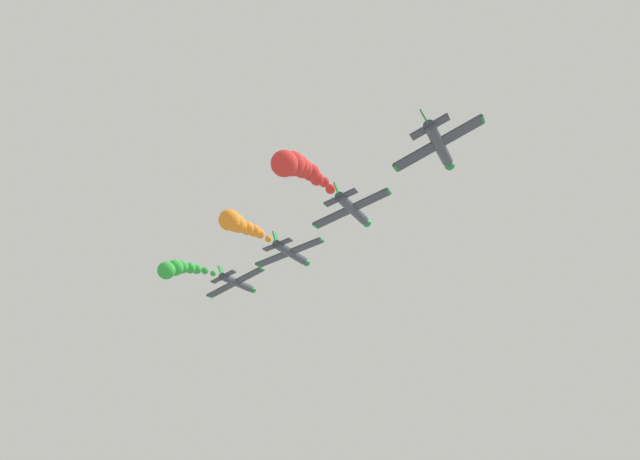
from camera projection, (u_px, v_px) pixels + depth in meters
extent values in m
cylinder|color=#333842|center=(236.00, 283.00, 101.74)|extent=(1.43, 9.00, 1.43)
cone|color=#1E8438|center=(252.00, 289.00, 106.31)|extent=(1.36, 1.20, 1.36)
cube|color=#333842|center=(235.00, 283.00, 101.34)|extent=(8.59, 1.90, 3.64)
cylinder|color=#1E8438|center=(210.00, 296.00, 102.27)|extent=(0.47, 1.40, 0.47)
cylinder|color=#1E8438|center=(262.00, 269.00, 100.40)|extent=(0.47, 1.40, 0.47)
cube|color=#333842|center=(223.00, 277.00, 98.17)|extent=(3.59, 1.20, 1.60)
cube|color=#1E8438|center=(221.00, 271.00, 98.44)|extent=(0.73, 1.10, 1.53)
ellipsoid|color=black|center=(241.00, 282.00, 103.55)|extent=(1.01, 2.20, 0.95)
sphere|color=green|center=(213.00, 273.00, 95.16)|extent=(0.82, 0.82, 0.82)
sphere|color=green|center=(205.00, 271.00, 93.14)|extent=(1.01, 1.01, 1.01)
sphere|color=green|center=(197.00, 269.00, 91.04)|extent=(1.31, 1.31, 1.31)
sphere|color=green|center=(190.00, 268.00, 88.81)|extent=(1.47, 1.47, 1.47)
sphere|color=green|center=(182.00, 267.00, 86.64)|extent=(1.69, 1.69, 1.69)
sphere|color=green|center=(175.00, 268.00, 84.30)|extent=(2.04, 2.04, 2.04)
sphere|color=green|center=(166.00, 270.00, 81.97)|extent=(2.17, 2.17, 2.17)
cylinder|color=#333842|center=(290.00, 253.00, 88.87)|extent=(1.36, 9.00, 1.36)
cone|color=#1E8438|center=(305.00, 262.00, 93.44)|extent=(1.29, 1.20, 1.29)
cube|color=#333842|center=(289.00, 253.00, 88.47)|extent=(8.89, 1.90, 2.72)
cylinder|color=#1E8438|center=(258.00, 265.00, 89.59)|extent=(0.45, 1.40, 0.45)
cylinder|color=#1E8438|center=(321.00, 240.00, 87.35)|extent=(0.45, 1.40, 0.45)
cube|color=#333842|center=(278.00, 245.00, 85.30)|extent=(3.70, 1.20, 1.23)
cube|color=#1E8438|center=(276.00, 238.00, 85.55)|extent=(0.58, 1.10, 1.58)
ellipsoid|color=black|center=(295.00, 253.00, 90.66)|extent=(0.96, 2.20, 0.89)
sphere|color=orange|center=(268.00, 239.00, 82.33)|extent=(0.82, 0.82, 0.82)
sphere|color=orange|center=(260.00, 234.00, 80.40)|extent=(1.13, 1.13, 1.13)
sphere|color=orange|center=(254.00, 231.00, 78.23)|extent=(1.39, 1.39, 1.39)
sphere|color=orange|center=(247.00, 228.00, 76.10)|extent=(1.52, 1.52, 1.52)
sphere|color=orange|center=(240.00, 225.00, 73.98)|extent=(1.66, 1.66, 1.66)
sphere|color=orange|center=(236.00, 223.00, 71.66)|extent=(1.94, 1.94, 1.94)
sphere|color=orange|center=(229.00, 220.00, 69.44)|extent=(2.22, 2.22, 2.22)
cylinder|color=#333842|center=(352.00, 209.00, 77.23)|extent=(1.40, 9.00, 1.40)
cone|color=#1E8438|center=(365.00, 222.00, 81.80)|extent=(1.33, 1.20, 1.33)
cube|color=#333842|center=(352.00, 209.00, 76.83)|extent=(8.73, 1.90, 3.23)
cylinder|color=#1E8438|center=(316.00, 226.00, 77.85)|extent=(0.46, 1.40, 0.46)
cylinder|color=#1E8438|center=(389.00, 191.00, 75.82)|extent=(0.46, 1.40, 0.46)
cube|color=#333842|center=(341.00, 198.00, 73.66)|extent=(3.64, 1.20, 1.44)
cube|color=#1E8438|center=(338.00, 190.00, 73.92)|extent=(0.66, 1.10, 1.56)
ellipsoid|color=black|center=(356.00, 210.00, 79.04)|extent=(0.99, 2.20, 0.93)
sphere|color=red|center=(330.00, 189.00, 70.66)|extent=(1.05, 1.05, 1.05)
sphere|color=red|center=(324.00, 182.00, 68.54)|extent=(1.07, 1.07, 1.07)
sphere|color=red|center=(317.00, 179.00, 66.30)|extent=(1.38, 1.38, 1.38)
sphere|color=red|center=(311.00, 172.00, 64.09)|extent=(1.65, 1.65, 1.65)
sphere|color=red|center=(303.00, 168.00, 61.86)|extent=(1.81, 1.81, 1.81)
sphere|color=red|center=(298.00, 166.00, 59.44)|extent=(1.92, 1.92, 1.92)
sphere|color=red|center=(292.00, 164.00, 57.02)|extent=(2.16, 2.16, 2.16)
sphere|color=red|center=(284.00, 163.00, 54.60)|extent=(2.21, 2.21, 2.21)
cylinder|color=#333842|center=(439.00, 144.00, 64.90)|extent=(1.45, 9.00, 1.45)
cone|color=#1E8438|center=(449.00, 164.00, 69.47)|extent=(1.38, 1.20, 1.38)
cube|color=#333842|center=(438.00, 144.00, 64.50)|extent=(8.49, 1.90, 3.87)
cylinder|color=#1E8438|center=(396.00, 168.00, 65.38)|extent=(0.47, 1.40, 0.47)
cylinder|color=#1E8438|center=(482.00, 119.00, 63.62)|extent=(0.47, 1.40, 0.47)
cube|color=#333842|center=(430.00, 127.00, 61.33)|extent=(3.55, 1.20, 1.69)
cube|color=#1E8438|center=(425.00, 119.00, 61.61)|extent=(0.77, 1.10, 1.52)
ellipsoid|color=black|center=(440.00, 147.00, 66.71)|extent=(1.01, 2.20, 0.96)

